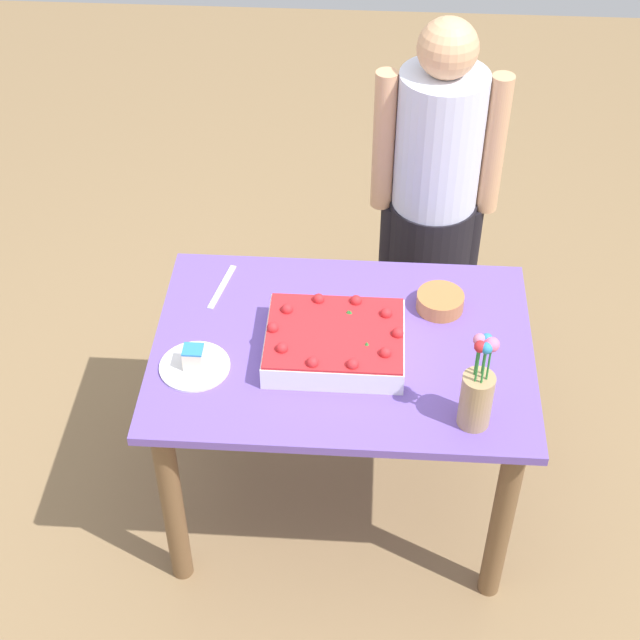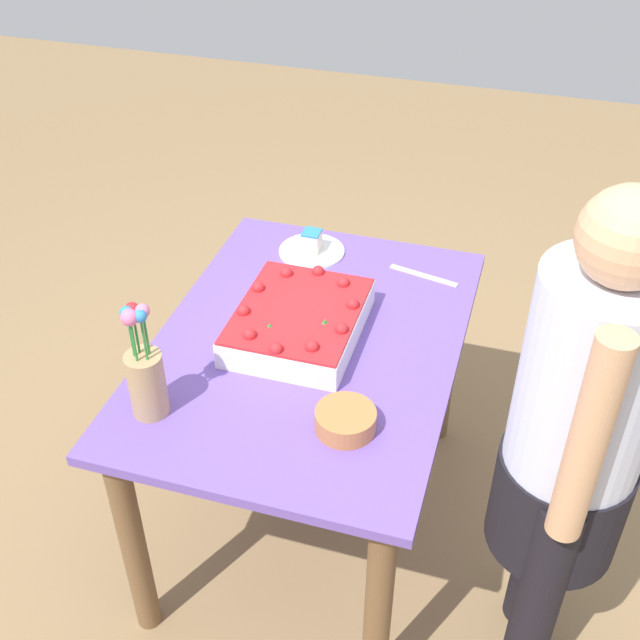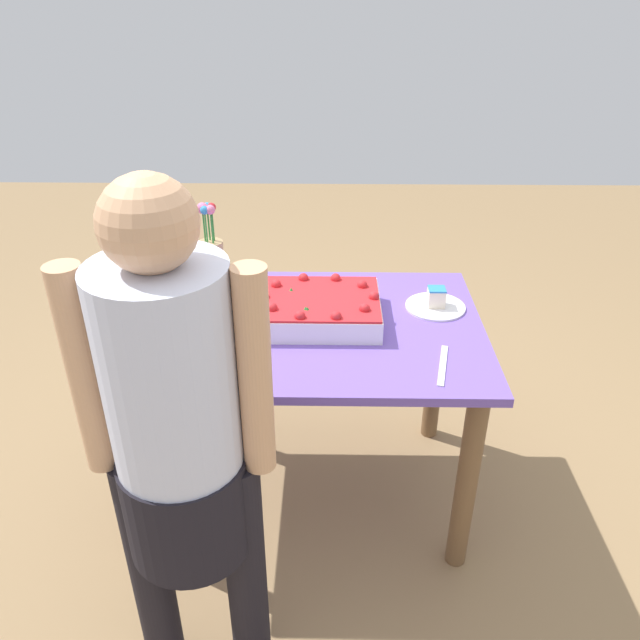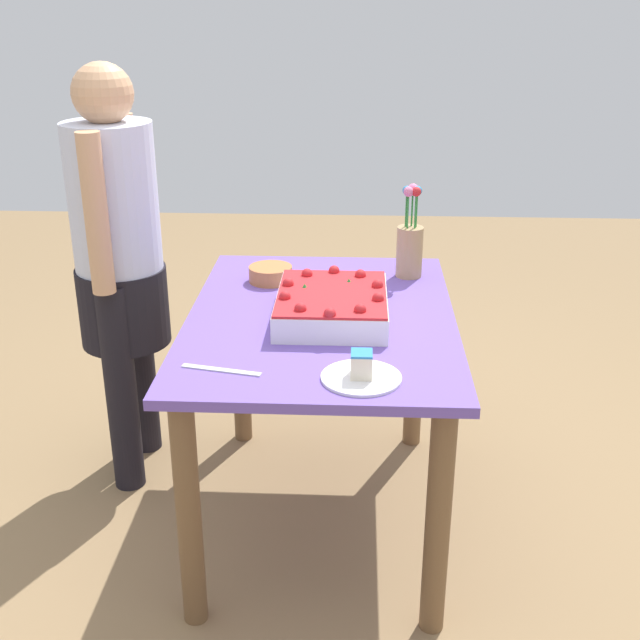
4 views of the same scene
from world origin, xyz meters
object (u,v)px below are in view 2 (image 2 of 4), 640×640
(cake_knife, at_px, (424,276))
(fruit_bowl, at_px, (345,420))
(person_standing, at_px, (573,442))
(flower_vase, at_px, (145,376))
(sheet_cake, at_px, (299,321))
(serving_plate_with_slice, at_px, (312,247))

(cake_knife, bearing_deg, fruit_bowl, 97.66)
(person_standing, bearing_deg, flower_vase, 5.21)
(flower_vase, bearing_deg, cake_knife, 145.62)
(cake_knife, distance_m, flower_vase, 0.97)
(sheet_cake, height_order, person_standing, person_standing)
(sheet_cake, bearing_deg, flower_vase, -32.47)
(fruit_bowl, bearing_deg, sheet_cake, -145.29)
(cake_knife, bearing_deg, serving_plate_with_slice, 7.59)
(flower_vase, bearing_deg, fruit_bowl, 99.55)
(sheet_cake, relative_size, person_standing, 0.28)
(sheet_cake, distance_m, cake_knife, 0.48)
(flower_vase, bearing_deg, person_standing, 95.21)
(fruit_bowl, bearing_deg, cake_knife, 175.34)
(serving_plate_with_slice, height_order, person_standing, person_standing)
(cake_knife, height_order, fruit_bowl, fruit_bowl)
(person_standing, bearing_deg, serving_plate_with_slice, -40.92)
(fruit_bowl, distance_m, person_standing, 0.53)
(serving_plate_with_slice, height_order, fruit_bowl, serving_plate_with_slice)
(flower_vase, relative_size, person_standing, 0.22)
(sheet_cake, relative_size, fruit_bowl, 2.76)
(sheet_cake, xyz_separation_m, fruit_bowl, (0.32, 0.22, -0.02))
(serving_plate_with_slice, distance_m, flower_vase, 0.84)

